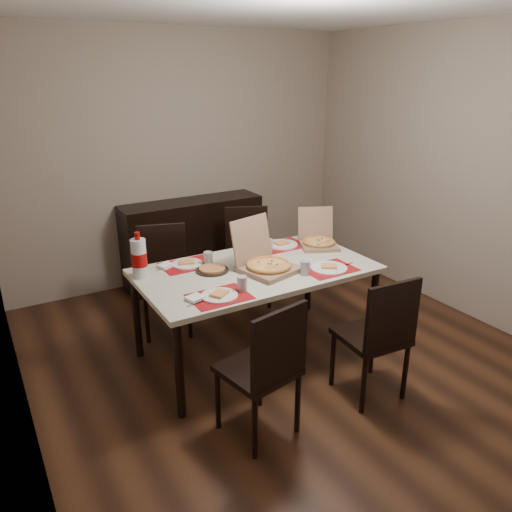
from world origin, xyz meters
name	(u,v)px	position (x,y,z in m)	size (l,w,h in m)	color
ground	(283,354)	(0.00, 0.00, -0.01)	(3.80, 4.00, 0.02)	#3F2213
room_walls	(256,133)	(0.00, 0.43, 1.73)	(3.84, 4.02, 2.62)	gray
sideboard	(193,241)	(0.00, 1.78, 0.45)	(1.50, 0.40, 0.90)	black
dining_table	(256,276)	(-0.18, 0.13, 0.68)	(1.80, 1.00, 0.75)	beige
chair_near_left	(266,366)	(-0.64, -0.76, 0.51)	(0.49, 0.49, 0.93)	black
chair_near_right	(378,333)	(0.23, -0.81, 0.51)	(0.45, 0.45, 0.93)	black
chair_far_left	(164,274)	(-0.65, 0.92, 0.51)	(0.53, 0.53, 0.93)	black
chair_far_right	(248,251)	(0.28, 1.07, 0.51)	(0.55, 0.55, 0.93)	black
setting_near_left	(223,293)	(-0.63, -0.19, 0.77)	(0.46, 0.30, 0.11)	#AD0B13
setting_near_right	(323,268)	(0.23, -0.18, 0.77)	(0.51, 0.30, 0.11)	#AD0B13
setting_far_left	(190,263)	(-0.60, 0.44, 0.77)	(0.45, 0.30, 0.11)	#AD0B13
setting_far_right	(279,245)	(0.23, 0.45, 0.77)	(0.48, 0.30, 0.11)	#AD0B13
napkin_loose	(255,267)	(-0.19, 0.13, 0.76)	(0.12, 0.11, 0.02)	white
pizza_box_center	(266,263)	(-0.14, 0.05, 0.81)	(0.47, 0.50, 0.38)	#89684F
pizza_box_right	(318,240)	(0.55, 0.30, 0.80)	(0.42, 0.44, 0.31)	#89684F
faina_plate	(212,269)	(-0.50, 0.24, 0.76)	(0.25, 0.25, 0.03)	black
dip_bowl	(254,255)	(-0.07, 0.36, 0.76)	(0.11, 0.11, 0.03)	white
soda_bottle	(139,258)	(-1.01, 0.41, 0.90)	(0.12, 0.12, 0.35)	silver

